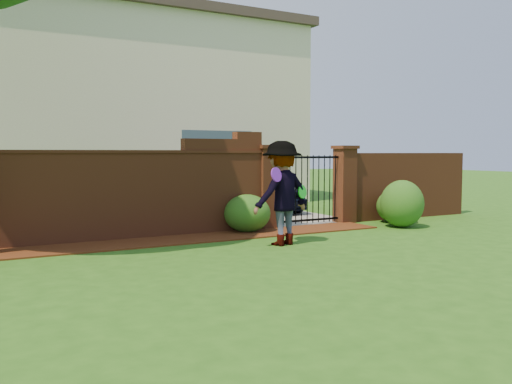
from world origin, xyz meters
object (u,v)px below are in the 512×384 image
car (259,188)px  frisbee_purple (276,175)px  man (283,193)px  frisbee_green (302,192)px

car → frisbee_purple: bearing=-114.1°
man → frisbee_purple: size_ratio=7.30×
frisbee_purple → man: bearing=40.0°
frisbee_purple → frisbee_green: frisbee_purple is taller
car → man: (-2.45, -5.31, 0.29)m
frisbee_green → frisbee_purple: bearing=-163.0°
frisbee_purple → frisbee_green: bearing=17.0°
car → frisbee_green: (-2.04, -5.34, 0.30)m
car → frisbee_purple: (-2.74, -5.55, 0.64)m
car → man: size_ratio=2.06×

